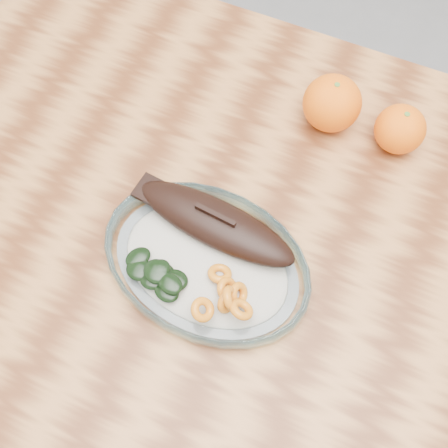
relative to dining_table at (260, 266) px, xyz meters
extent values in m
plane|color=slate|center=(0.00, 0.00, -0.65)|extent=(3.00, 3.00, 0.00)
cube|color=#5D2E16|center=(0.00, 0.00, 0.08)|extent=(1.20, 0.80, 0.04)
cylinder|color=brown|center=(-0.54, 0.34, -0.30)|extent=(0.06, 0.06, 0.71)
ellipsoid|color=white|center=(-0.06, -0.07, 0.10)|extent=(0.56, 0.43, 0.01)
torus|color=#87C1D1|center=(-0.06, -0.07, 0.11)|extent=(0.57, 0.57, 0.03)
ellipsoid|color=silver|center=(-0.06, -0.07, 0.12)|extent=(0.50, 0.37, 0.02)
ellipsoid|color=black|center=(-0.07, -0.02, 0.15)|extent=(0.24, 0.09, 0.04)
ellipsoid|color=black|center=(-0.07, -0.02, 0.14)|extent=(0.21, 0.08, 0.02)
cube|color=black|center=(-0.17, -0.01, 0.15)|extent=(0.05, 0.04, 0.01)
cube|color=black|center=(-0.07, -0.02, 0.17)|extent=(0.06, 0.01, 0.02)
torus|color=#C0490E|center=(0.00, -0.09, 0.14)|extent=(0.03, 0.04, 0.04)
torus|color=#C0490E|center=(-0.03, -0.08, 0.14)|extent=(0.04, 0.04, 0.03)
torus|color=#C0490E|center=(-0.01, -0.11, 0.14)|extent=(0.03, 0.04, 0.04)
torus|color=#C0490E|center=(-0.02, -0.09, 0.14)|extent=(0.04, 0.04, 0.04)
torus|color=#C0490E|center=(0.01, -0.12, 0.15)|extent=(0.05, 0.04, 0.03)
torus|color=#C0490E|center=(-0.01, -0.11, 0.15)|extent=(0.03, 0.04, 0.04)
torus|color=#C0490E|center=(-0.03, -0.14, 0.15)|extent=(0.04, 0.04, 0.03)
ellipsoid|color=black|center=(-0.11, -0.12, 0.14)|extent=(0.04, 0.04, 0.01)
ellipsoid|color=black|center=(-0.13, -0.12, 0.14)|extent=(0.04, 0.03, 0.01)
ellipsoid|color=black|center=(-0.14, -0.10, 0.14)|extent=(0.04, 0.04, 0.01)
ellipsoid|color=black|center=(-0.10, -0.11, 0.14)|extent=(0.05, 0.04, 0.01)
ellipsoid|color=black|center=(-0.09, -0.13, 0.14)|extent=(0.04, 0.04, 0.01)
ellipsoid|color=black|center=(-0.08, -0.11, 0.14)|extent=(0.04, 0.03, 0.01)
ellipsoid|color=black|center=(-0.11, -0.11, 0.15)|extent=(0.05, 0.05, 0.01)
ellipsoid|color=black|center=(-0.11, -0.11, 0.15)|extent=(0.04, 0.04, 0.01)
ellipsoid|color=black|center=(-0.09, -0.12, 0.15)|extent=(0.04, 0.04, 0.01)
sphere|color=#FF5105|center=(0.01, 0.23, 0.14)|extent=(0.09, 0.09, 0.09)
sphere|color=#FF5105|center=(0.12, 0.23, 0.14)|extent=(0.08, 0.08, 0.08)
camera|label=1|loc=(0.08, -0.32, 0.82)|focal=45.00mm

